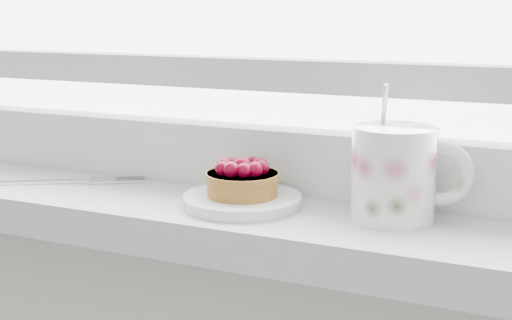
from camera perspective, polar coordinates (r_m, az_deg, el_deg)
The scene contains 4 objects.
saucer at distance 0.74m, azimuth -1.09°, elevation -3.28°, with size 0.12×0.12×0.01m, color white.
raspberry_tart at distance 0.74m, azimuth -1.10°, elevation -1.53°, with size 0.08×0.08×0.04m.
floral_mug at distance 0.70m, azimuth 11.20°, elevation -0.93°, with size 0.12×0.10×0.13m.
fork at distance 0.87m, azimuth -15.65°, elevation -1.67°, with size 0.18×0.12×0.00m.
Camera 1 is at (0.32, 1.24, 1.14)m, focal length 50.00 mm.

